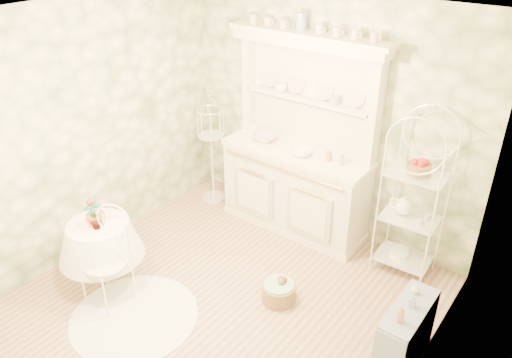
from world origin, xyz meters
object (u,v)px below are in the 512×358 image
Objects in this scene: side_shelf at (405,338)px; floor_basket at (279,290)px; kitchen_dresser at (297,139)px; bakers_rack at (414,192)px; round_table at (103,259)px; cafe_chair at (105,265)px; birdcage_stand at (212,147)px.

side_shelf is 1.28m from floor_basket.
kitchen_dresser reaches higher than bakers_rack.
cafe_chair is at bearing -30.43° from round_table.
bakers_rack is 2.23× the size of cafe_chair.
round_table is (-0.96, -2.04, -0.85)m from kitchen_dresser.
cafe_chair is 1.68m from floor_basket.
floor_basket is at bearing -31.10° from birdcage_stand.
round_table is 0.69× the size of cafe_chair.
kitchen_dresser is 1.26m from birdcage_stand.
kitchen_dresser is at bearing 176.71° from bakers_rack.
kitchen_dresser is 3.85× the size of round_table.
bakers_rack is 1.65m from floor_basket.
kitchen_dresser is 2.41m from round_table.
kitchen_dresser is 1.40m from bakers_rack.
side_shelf is (0.49, -1.20, -0.67)m from bakers_rack.
cafe_chair is 2.17m from birdcage_stand.
birdcage_stand reaches higher than side_shelf.
kitchen_dresser is at bearing 64.89° from round_table.
birdcage_stand is (-0.24, 1.94, 0.46)m from round_table.
bakers_rack is at bearing 104.76° from side_shelf.
bakers_rack reaches higher than cafe_chair.
bakers_rack is at bearing 23.79° from cafe_chair.
kitchen_dresser reaches higher than floor_basket.
side_shelf is at bearing -32.64° from kitchen_dresser.
cafe_chair is 2.27× the size of floor_basket.
side_shelf reaches higher than floor_basket.
bakers_rack is 3.18m from round_table.
cafe_chair reaches higher than side_shelf.
round_table is 1.57× the size of floor_basket.
side_shelf is (1.88, -1.20, -0.86)m from kitchen_dresser.
round_table is at bearing -83.02° from birdcage_stand.
birdcage_stand is at bearing 152.69° from side_shelf.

